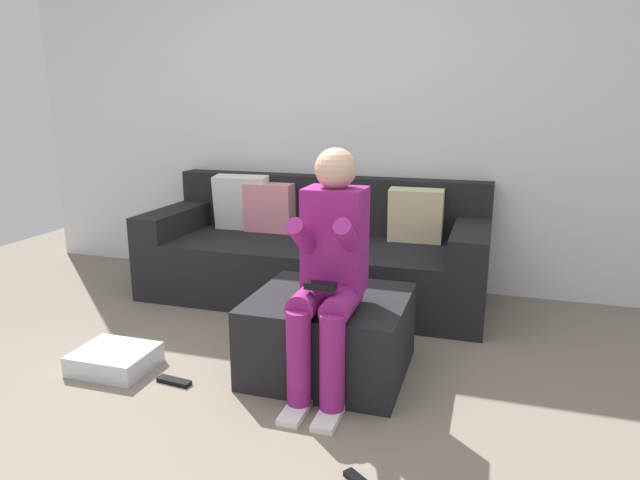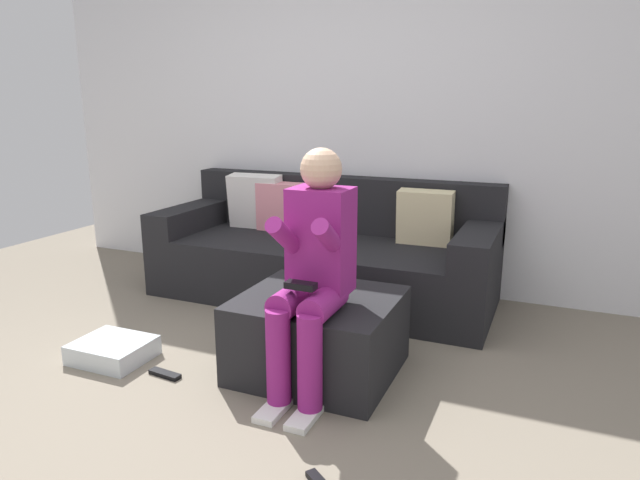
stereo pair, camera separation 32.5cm
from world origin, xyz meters
The scene contains 7 objects.
ground_plane centered at (0.00, 0.00, 0.00)m, with size 6.80×6.80×0.00m, color slate.
wall_back centered at (0.00, 2.28, 1.34)m, with size 5.23×0.10×2.68m, color silver.
couch_sectional centered at (-0.07, 1.83, 0.30)m, with size 2.37×0.92×0.83m.
ottoman centered at (0.37, 0.72, 0.20)m, with size 0.78×0.71×0.41m, color black.
person_seated centered at (0.42, 0.54, 0.63)m, with size 0.29×0.59×1.16m.
storage_bin centered at (-0.71, 0.40, 0.05)m, with size 0.39×0.33×0.11m, color silver.
remote_by_storage_bin centered at (-0.33, 0.36, 0.01)m, with size 0.18×0.05×0.02m, color black.
Camera 2 is at (1.43, -1.74, 1.37)m, focal length 31.61 mm.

